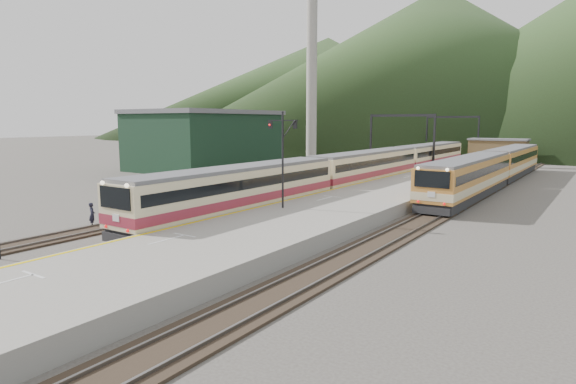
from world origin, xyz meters
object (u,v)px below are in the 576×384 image
Objects in this scene: main_train at (367,166)px; second_train at (494,166)px; worker at (92,215)px; signal_mast at (283,149)px.

main_train reaches higher than second_train.
worker is (-17.59, -36.81, -1.32)m from second_train.
main_train is at bearing -147.37° from second_train.
main_train is at bearing 99.29° from signal_mast.
second_train reaches higher than worker.
second_train is 6.42× the size of signal_mast.
main_train is 9.68× the size of signal_mast.
signal_mast is at bearing -110.41° from worker.
signal_mast reaches higher than main_train.
worker is at bearing -115.54° from second_train.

